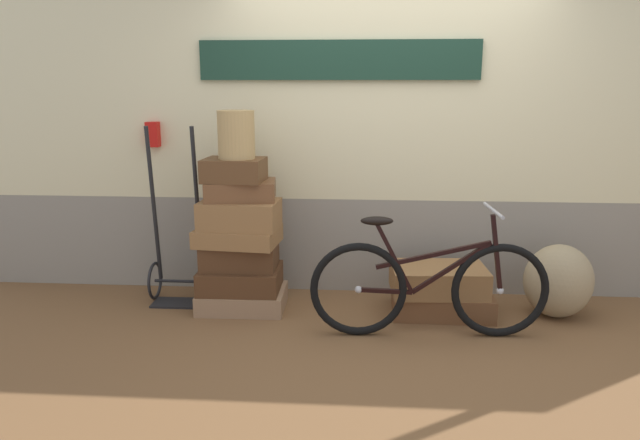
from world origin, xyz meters
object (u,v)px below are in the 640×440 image
object	(u,v)px
suitcase_0	(243,298)
suitcase_4	(240,215)
wicker_basket	(236,135)
suitcase_8	(438,279)
bicycle	(428,287)
suitcase_1	(241,279)
suitcase_2	(240,255)
suitcase_5	(241,190)
suitcase_3	(238,236)
burlap_sack	(558,281)
suitcase_6	(234,170)
luggage_trolley	(178,262)
suitcase_7	(442,302)

from	to	relation	value
suitcase_0	suitcase_4	size ratio (longest dim) A/B	1.14
suitcase_0	wicker_basket	size ratio (longest dim) A/B	1.87
suitcase_8	bicycle	distance (m)	0.44
suitcase_1	suitcase_8	world-z (taller)	suitcase_8
suitcase_2	suitcase_5	distance (m)	0.51
suitcase_3	bicycle	size ratio (longest dim) A/B	0.37
suitcase_1	suitcase_3	world-z (taller)	suitcase_3
suitcase_1	burlap_sack	size ratio (longest dim) A/B	1.10
suitcase_6	luggage_trolley	xyz separation A→B (m)	(-0.51, 0.12, -0.77)
suitcase_7	burlap_sack	xyz separation A→B (m)	(0.85, -0.01, 0.19)
suitcase_3	suitcase_5	bearing A→B (deg)	69.37
burlap_sack	suitcase_4	bearing A→B (deg)	-179.78
suitcase_3	suitcase_7	distance (m)	1.63
suitcase_5	suitcase_6	world-z (taller)	suitcase_6
wicker_basket	burlap_sack	distance (m)	2.62
suitcase_1	burlap_sack	bearing A→B (deg)	-1.16
suitcase_8	suitcase_3	bearing A→B (deg)	176.70
suitcase_8	suitcase_6	bearing A→B (deg)	175.93
suitcase_3	bicycle	xyz separation A→B (m)	(1.40, -0.42, -0.23)
suitcase_7	suitcase_6	bearing A→B (deg)	-179.39
suitcase_3	suitcase_8	size ratio (longest dim) A/B	0.87
suitcase_4	burlap_sack	distance (m)	2.43
suitcase_2	suitcase_7	xyz separation A→B (m)	(1.55, -0.01, -0.33)
suitcase_6	burlap_sack	distance (m)	2.55
wicker_basket	burlap_sack	bearing A→B (deg)	-0.38
suitcase_0	bicycle	world-z (taller)	bicycle
suitcase_6	burlap_sack	bearing A→B (deg)	2.19
burlap_sack	suitcase_3	bearing A→B (deg)	-179.95
suitcase_2	suitcase_4	xyz separation A→B (m)	(0.02, -0.03, 0.33)
suitcase_1	suitcase_3	distance (m)	0.34
suitcase_5	burlap_sack	size ratio (longest dim) A/B	0.92
suitcase_1	suitcase_2	world-z (taller)	suitcase_2
suitcase_2	wicker_basket	bearing A→B (deg)	-66.11
suitcase_2	burlap_sack	size ratio (longest dim) A/B	1.01
bicycle	suitcase_5	bearing A→B (deg)	161.21
luggage_trolley	bicycle	distance (m)	2.00
suitcase_2	luggage_trolley	size ratio (longest dim) A/B	0.40
suitcase_4	bicycle	size ratio (longest dim) A/B	0.36
suitcase_0	suitcase_7	xyz separation A→B (m)	(1.53, 0.00, 0.01)
suitcase_3	luggage_trolley	distance (m)	0.60
suitcase_8	wicker_basket	xyz separation A→B (m)	(-1.51, 0.03, 1.07)
suitcase_2	suitcase_3	xyz separation A→B (m)	(-0.01, -0.02, 0.16)
suitcase_0	burlap_sack	size ratio (longest dim) A/B	1.19
suitcase_6	wicker_basket	distance (m)	0.26
suitcase_3	suitcase_2	bearing A→B (deg)	83.44
suitcase_2	luggage_trolley	distance (m)	0.55
suitcase_0	suitcase_3	bearing A→B (deg)	-158.39
suitcase_4	suitcase_6	size ratio (longest dim) A/B	1.31
suitcase_0	suitcase_5	distance (m)	0.85
suitcase_3	suitcase_7	size ratio (longest dim) A/B	0.81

